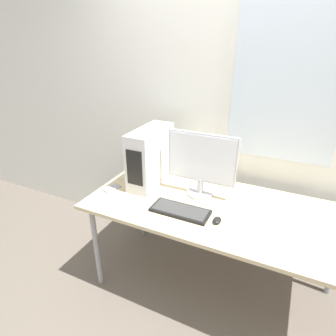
% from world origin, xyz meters
% --- Properties ---
extents(ground_plane, '(14.00, 14.00, 0.00)m').
position_xyz_m(ground_plane, '(0.00, 0.00, 0.00)').
color(ground_plane, '#665B51').
extents(wall_back, '(8.00, 0.07, 2.70)m').
position_xyz_m(wall_back, '(0.00, 0.99, 1.35)').
color(wall_back, silver).
rests_on(wall_back, ground_plane).
extents(desk, '(1.87, 0.86, 0.78)m').
position_xyz_m(desk, '(0.00, 0.43, 0.73)').
color(desk, '#D1BA8E').
rests_on(desk, ground_plane).
extents(pc_tower, '(0.19, 0.49, 0.46)m').
position_xyz_m(pc_tower, '(-0.61, 0.56, 1.00)').
color(pc_tower, silver).
rests_on(pc_tower, desk).
extents(monitor_main, '(0.51, 0.20, 0.49)m').
position_xyz_m(monitor_main, '(-0.18, 0.54, 1.04)').
color(monitor_main, '#B7B7BC').
rests_on(monitor_main, desk).
extents(keyboard, '(0.40, 0.17, 0.02)m').
position_xyz_m(keyboard, '(-0.22, 0.26, 0.79)').
color(keyboard, black).
rests_on(keyboard, desk).
extents(mouse, '(0.05, 0.08, 0.03)m').
position_xyz_m(mouse, '(0.04, 0.25, 0.79)').
color(mouse, black).
rests_on(mouse, desk).
extents(cell_phone, '(0.11, 0.16, 0.01)m').
position_xyz_m(cell_phone, '(-0.84, 0.32, 0.78)').
color(cell_phone, '#99999E').
rests_on(cell_phone, desk).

